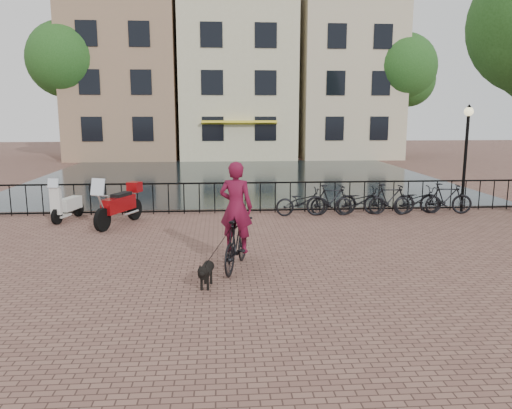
{
  "coord_description": "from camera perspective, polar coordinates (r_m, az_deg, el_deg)",
  "views": [
    {
      "loc": [
        -0.8,
        -8.17,
        3.27
      ],
      "look_at": [
        0.0,
        3.0,
        1.2
      ],
      "focal_mm": 35.0,
      "sensor_mm": 36.0,
      "label": 1
    }
  ],
  "objects": [
    {
      "name": "parked_bike_5",
      "position": [
        17.44,
        20.89,
        0.64
      ],
      "size": [
        1.72,
        0.75,
        1.0
      ],
      "primitive_type": "imported",
      "rotation": [
        0.0,
        0.0,
        1.4
      ],
      "color": "black",
      "rests_on": "ground"
    },
    {
      "name": "canal_house_left",
      "position": [
        38.88,
        -14.52,
        14.78
      ],
      "size": [
        7.5,
        9.0,
        12.8
      ],
      "color": "#997759",
      "rests_on": "ground"
    },
    {
      "name": "parked_bike_0",
      "position": [
        16.03,
        5.29,
        0.31
      ],
      "size": [
        1.76,
        0.72,
        0.9
      ],
      "primitive_type": "imported",
      "rotation": [
        0.0,
        0.0,
        1.64
      ],
      "color": "black",
      "rests_on": "ground"
    },
    {
      "name": "tree_far_right",
      "position": [
        37.55,
        16.39,
        14.78
      ],
      "size": [
        4.76,
        4.76,
        8.76
      ],
      "color": "black",
      "rests_on": "ground"
    },
    {
      "name": "scooter",
      "position": [
        16.33,
        -20.78,
        0.74
      ],
      "size": [
        0.81,
        1.58,
        1.41
      ],
      "rotation": [
        0.0,
        0.0,
        -0.26
      ],
      "color": "silver",
      "rests_on": "ground"
    },
    {
      "name": "cyclist",
      "position": [
        10.44,
        -2.29,
        -2.01
      ],
      "size": [
        1.06,
        2.03,
        2.67
      ],
      "rotation": [
        0.0,
        0.0,
        2.87
      ],
      "color": "black",
      "rests_on": "ground"
    },
    {
      "name": "ground",
      "position": [
        8.83,
        1.43,
        -11.26
      ],
      "size": [
        100.0,
        100.0,
        0.0
      ],
      "primitive_type": "plane",
      "color": "brown",
      "rests_on": "ground"
    },
    {
      "name": "lamp_post",
      "position": [
        17.71,
        22.93,
        6.77
      ],
      "size": [
        0.3,
        0.3,
        3.45
      ],
      "color": "black",
      "rests_on": "ground"
    },
    {
      "name": "parked_bike_4",
      "position": [
        17.07,
        17.98,
        0.45
      ],
      "size": [
        1.79,
        0.85,
        0.9
      ],
      "primitive_type": "imported",
      "rotation": [
        0.0,
        0.0,
        1.72
      ],
      "color": "black",
      "rests_on": "ground"
    },
    {
      "name": "parked_bike_2",
      "position": [
        16.45,
        11.84,
        0.39
      ],
      "size": [
        1.75,
        0.69,
        0.9
      ],
      "primitive_type": "imported",
      "rotation": [
        0.0,
        0.0,
        1.63
      ],
      "color": "black",
      "rests_on": "ground"
    },
    {
      "name": "parked_bike_1",
      "position": [
        16.21,
        8.61,
        0.52
      ],
      "size": [
        1.7,
        0.6,
        1.0
      ],
      "primitive_type": "imported",
      "rotation": [
        0.0,
        0.0,
        1.65
      ],
      "color": "black",
      "rests_on": "ground"
    },
    {
      "name": "canal_house_right",
      "position": [
        39.43,
        9.89,
        15.25
      ],
      "size": [
        7.0,
        9.0,
        13.3
      ],
      "color": "#C4B992",
      "rests_on": "ground"
    },
    {
      "name": "dog",
      "position": [
        9.58,
        -5.7,
        -7.85
      ],
      "size": [
        0.38,
        0.82,
        0.53
      ],
      "rotation": [
        0.0,
        0.0,
        -0.16
      ],
      "color": "black",
      "rests_on": "ground"
    },
    {
      "name": "motorcycle",
      "position": [
        15.09,
        -15.43,
        0.54
      ],
      "size": [
        1.31,
        2.17,
        1.53
      ],
      "rotation": [
        0.0,
        0.0,
        -0.4
      ],
      "color": "#970B0E",
      "rests_on": "ground"
    },
    {
      "name": "canal_water",
      "position": [
        25.69,
        -2.3,
        3.16
      ],
      "size": [
        20.0,
        20.0,
        0.0
      ],
      "primitive_type": "plane",
      "color": "black",
      "rests_on": "ground"
    },
    {
      "name": "canal_house_mid",
      "position": [
        38.28,
        -2.23,
        14.41
      ],
      "size": [
        8.0,
        9.5,
        11.8
      ],
      "color": "beige",
      "rests_on": "ground"
    },
    {
      "name": "parked_bike_3",
      "position": [
        16.73,
        14.97,
        0.59
      ],
      "size": [
        1.69,
        0.57,
        1.0
      ],
      "primitive_type": "imported",
      "rotation": [
        0.0,
        0.0,
        1.51
      ],
      "color": "black",
      "rests_on": "ground"
    },
    {
      "name": "railing",
      "position": [
        16.42,
        -1.25,
        0.78
      ],
      "size": [
        20.0,
        0.05,
        1.02
      ],
      "color": "black",
      "rests_on": "ground"
    },
    {
      "name": "tree_far_left",
      "position": [
        36.78,
        -20.96,
        15.21
      ],
      "size": [
        5.04,
        5.04,
        9.27
      ],
      "color": "black",
      "rests_on": "ground"
    }
  ]
}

